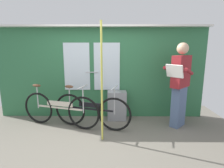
# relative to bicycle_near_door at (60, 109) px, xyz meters

# --- Properties ---
(ground_plane) EXTENTS (5.88, 4.25, 0.04)m
(ground_plane) POSITION_rel_bicycle_near_door_xyz_m (0.84, -0.71, -0.40)
(ground_plane) COLOR #666056
(train_door_wall) EXTENTS (4.88, 0.28, 2.15)m
(train_door_wall) POSITION_rel_bicycle_near_door_xyz_m (0.83, 0.60, 0.75)
(train_door_wall) COLOR #2D6B42
(train_door_wall) RESTS_ON ground_plane
(bicycle_near_door) EXTENTS (1.74, 0.64, 0.92)m
(bicycle_near_door) POSITION_rel_bicycle_near_door_xyz_m (0.00, 0.00, 0.00)
(bicycle_near_door) COLOR black
(bicycle_near_door) RESTS_ON ground_plane
(bicycle_leaning_behind) EXTENTS (1.64, 0.61, 0.91)m
(bicycle_leaning_behind) POSITION_rel_bicycle_near_door_xyz_m (0.68, -0.07, -0.00)
(bicycle_leaning_behind) COLOR black
(bicycle_leaning_behind) RESTS_ON ground_plane
(passenger_reading_newspaper) EXTENTS (0.63, 0.63, 1.77)m
(passenger_reading_newspaper) POSITION_rel_bicycle_near_door_xyz_m (2.52, 0.03, 0.56)
(passenger_reading_newspaper) COLOR slate
(passenger_reading_newspaper) RESTS_ON ground_plane
(trash_bin_by_wall) EXTENTS (0.43, 0.28, 0.67)m
(trash_bin_by_wall) POSITION_rel_bicycle_near_door_xyz_m (1.23, 0.39, -0.04)
(trash_bin_by_wall) COLOR gray
(trash_bin_by_wall) RESTS_ON ground_plane
(handrail_pole) EXTENTS (0.04, 0.04, 2.11)m
(handrail_pole) POSITION_rel_bicycle_near_door_xyz_m (0.94, -0.57, 0.68)
(handrail_pole) COLOR #C6C14C
(handrail_pole) RESTS_ON ground_plane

